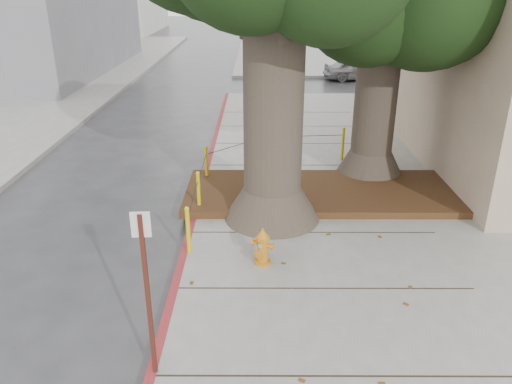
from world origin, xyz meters
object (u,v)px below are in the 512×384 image
fire_hydrant (262,247)px  car_dark (64,70)px  car_silver (357,69)px  car_red (403,67)px  signpost (147,287)px

fire_hydrant → car_dark: 20.60m
car_silver → car_red: 2.52m
fire_hydrant → car_dark: size_ratio=0.15×
car_silver → car_red: bearing=-88.5°
car_red → car_dark: bearing=95.0°
car_dark → car_silver: bearing=-4.6°
car_red → signpost: bearing=159.0°
fire_hydrant → car_red: bearing=92.6°
car_silver → signpost: bearing=157.7°
fire_hydrant → car_silver: bearing=99.1°
car_red → fire_hydrant: bearing=159.7°
signpost → car_red: signpost is taller
fire_hydrant → car_red: car_red is taller
signpost → car_red: (9.06, 21.81, -0.85)m
fire_hydrant → signpost: 3.21m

